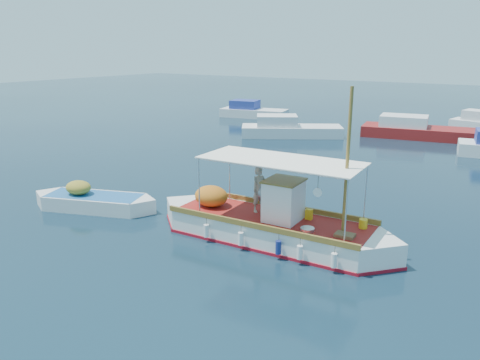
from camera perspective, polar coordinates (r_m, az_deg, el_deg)
The scene contains 6 objects.
ground at distance 16.97m, azimuth 3.37°, elevation -6.55°, with size 160.00×160.00×0.00m, color black.
fishing_caique at distance 16.30m, azimuth 3.61°, elevation -5.66°, with size 9.11×2.83×5.56m.
dinghy at distance 20.31m, azimuth -17.44°, elevation -2.62°, with size 5.14×2.80×1.34m.
bg_boat_nw at distance 35.52m, azimuth 5.92°, elevation 6.09°, with size 7.60×5.89×1.80m.
bg_boat_n at distance 37.25m, azimuth 20.75°, elevation 5.60°, with size 8.66×4.17×1.80m.
bg_boat_far_w at distance 45.38m, azimuth 1.48°, elevation 8.28°, with size 6.62×3.52×1.80m.
Camera 1 is at (7.78, -13.63, 6.45)m, focal length 35.00 mm.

